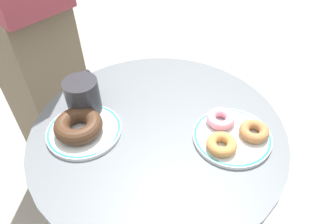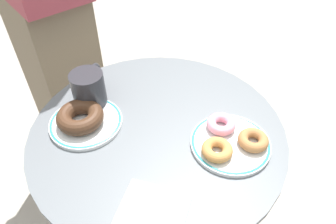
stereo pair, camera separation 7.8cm
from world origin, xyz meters
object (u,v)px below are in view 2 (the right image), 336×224
object	(u,v)px
donut_old_fashioned	(217,150)
person_figure	(44,11)
donut_cinnamon	(253,140)
paper_napkin	(153,210)
plate_left	(86,122)
plate_right	(230,143)
donut_chocolate	(80,117)
cafe_table	(159,188)
donut_pink_frosted	(221,124)
coffee_mug	(89,89)

from	to	relation	value
donut_old_fashioned	person_figure	distance (m)	0.80
donut_cinnamon	person_figure	distance (m)	0.84
paper_napkin	plate_left	bearing A→B (deg)	138.15
plate_right	donut_chocolate	size ratio (longest dim) A/B	1.63
cafe_table	donut_chocolate	bearing A→B (deg)	-172.46
donut_cinnamon	plate_left	bearing A→B (deg)	-178.97
plate_left	paper_napkin	distance (m)	0.31
plate_right	donut_cinnamon	size ratio (longest dim) A/B	2.66
cafe_table	person_figure	world-z (taller)	person_figure
plate_left	donut_old_fashioned	size ratio (longest dim) A/B	2.56
cafe_table	paper_napkin	xyz separation A→B (m)	(0.04, -0.22, 0.27)
plate_left	plate_right	xyz separation A→B (m)	(0.37, 0.00, 0.00)
plate_left	person_figure	bearing A→B (deg)	126.80
donut_chocolate	cafe_table	bearing A→B (deg)	7.54
person_figure	donut_cinnamon	bearing A→B (deg)	-29.09
donut_old_fashioned	paper_napkin	bearing A→B (deg)	-124.30
plate_right	donut_pink_frosted	bearing A→B (deg)	122.79
person_figure	plate_right	bearing A→B (deg)	-31.20
donut_chocolate	donut_cinnamon	xyz separation A→B (m)	(0.43, 0.01, -0.01)
donut_cinnamon	donut_old_fashioned	xyz separation A→B (m)	(-0.08, -0.05, 0.00)
coffee_mug	person_figure	bearing A→B (deg)	131.43
plate_left	donut_pink_frosted	xyz separation A→B (m)	(0.34, 0.05, 0.02)
plate_left	donut_cinnamon	xyz separation A→B (m)	(0.42, 0.01, 0.02)
cafe_table	donut_old_fashioned	world-z (taller)	donut_old_fashioned
donut_pink_frosted	donut_old_fashioned	size ratio (longest dim) A/B	1.00
plate_left	person_figure	world-z (taller)	person_figure
paper_napkin	person_figure	bearing A→B (deg)	131.00
cafe_table	donut_cinnamon	size ratio (longest dim) A/B	10.62
person_figure	cafe_table	bearing A→B (deg)	-38.67
donut_chocolate	donut_cinnamon	world-z (taller)	donut_chocolate
cafe_table	plate_left	world-z (taller)	plate_left
coffee_mug	donut_pink_frosted	bearing A→B (deg)	-5.27
plate_left	donut_old_fashioned	xyz separation A→B (m)	(0.34, -0.04, 0.02)
cafe_table	plate_right	distance (m)	0.33
paper_napkin	coffee_mug	distance (m)	0.37
plate_left	paper_napkin	bearing A→B (deg)	-41.85
donut_chocolate	person_figure	xyz separation A→B (m)	(-0.30, 0.42, 0.05)
donut_cinnamon	person_figure	xyz separation A→B (m)	(-0.73, 0.41, 0.06)
cafe_table	plate_right	bearing A→B (deg)	-4.82
plate_left	person_figure	distance (m)	0.52
paper_napkin	cafe_table	bearing A→B (deg)	100.81
donut_cinnamon	coffee_mug	xyz separation A→B (m)	(-0.44, 0.07, 0.03)
plate_right	donut_chocolate	world-z (taller)	donut_chocolate
paper_napkin	coffee_mug	xyz separation A→B (m)	(-0.24, 0.28, 0.05)
donut_pink_frosted	person_figure	distance (m)	0.75
donut_old_fashioned	donut_cinnamon	bearing A→B (deg)	29.74
plate_right	donut_cinnamon	bearing A→B (deg)	5.50
plate_left	donut_chocolate	world-z (taller)	donut_chocolate
donut_cinnamon	paper_napkin	bearing A→B (deg)	-132.53
donut_chocolate	donut_old_fashioned	xyz separation A→B (m)	(0.35, -0.03, -0.01)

